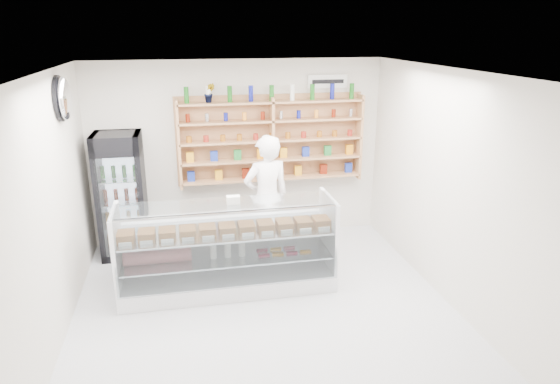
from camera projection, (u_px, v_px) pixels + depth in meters
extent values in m
plane|color=#BABBC0|center=(267.00, 317.00, 5.86)|extent=(5.00, 5.00, 0.00)
plane|color=white|center=(265.00, 73.00, 4.98)|extent=(5.00, 5.00, 0.00)
plane|color=beige|center=(239.00, 152.00, 7.75)|extent=(4.50, 0.00, 4.50)
plane|color=beige|center=(336.00, 338.00, 3.09)|extent=(4.50, 0.00, 4.50)
plane|color=beige|center=(46.00, 220.00, 4.99)|extent=(0.00, 5.00, 5.00)
plane|color=beige|center=(455.00, 192.00, 5.85)|extent=(0.00, 5.00, 5.00)
cube|color=white|center=(228.00, 280.00, 6.48)|extent=(2.72, 0.77, 0.23)
cube|color=white|center=(225.00, 241.00, 6.68)|extent=(2.72, 0.05, 0.57)
cube|color=silver|center=(228.00, 256.00, 6.37)|extent=(2.61, 0.68, 0.02)
cube|color=silver|center=(227.00, 232.00, 6.26)|extent=(2.66, 0.71, 0.02)
cube|color=silver|center=(230.00, 251.00, 5.95)|extent=(2.66, 0.11, 0.95)
cube|color=silver|center=(226.00, 204.00, 6.10)|extent=(2.66, 0.54, 0.01)
imported|color=white|center=(267.00, 199.00, 7.08)|extent=(0.75, 0.57, 1.85)
cube|color=black|center=(122.00, 196.00, 7.23)|extent=(0.67, 0.65, 1.83)
cube|color=#270436|center=(114.00, 148.00, 6.71)|extent=(0.65, 0.04, 0.26)
cube|color=silver|center=(121.00, 208.00, 6.96)|extent=(0.55, 0.02, 1.45)
cube|color=tan|center=(179.00, 145.00, 7.37)|extent=(0.04, 0.28, 1.33)
cube|color=tan|center=(272.00, 141.00, 7.63)|extent=(0.04, 0.28, 1.33)
cube|color=tan|center=(359.00, 137.00, 7.90)|extent=(0.04, 0.28, 1.33)
cube|color=tan|center=(272.00, 177.00, 7.82)|extent=(2.80, 0.28, 0.03)
cube|color=tan|center=(272.00, 159.00, 7.72)|extent=(2.80, 0.28, 0.03)
cube|color=tan|center=(272.00, 140.00, 7.63)|extent=(2.80, 0.28, 0.03)
cube|color=tan|center=(272.00, 120.00, 7.54)|extent=(2.80, 0.28, 0.03)
cube|color=tan|center=(272.00, 102.00, 7.45)|extent=(2.80, 0.28, 0.03)
imported|color=#1E6626|center=(209.00, 93.00, 7.23)|extent=(0.16, 0.13, 0.28)
ellipsoid|color=silver|center=(64.00, 98.00, 5.80)|extent=(0.15, 0.50, 0.50)
cube|color=white|center=(328.00, 81.00, 7.66)|extent=(0.62, 0.03, 0.20)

